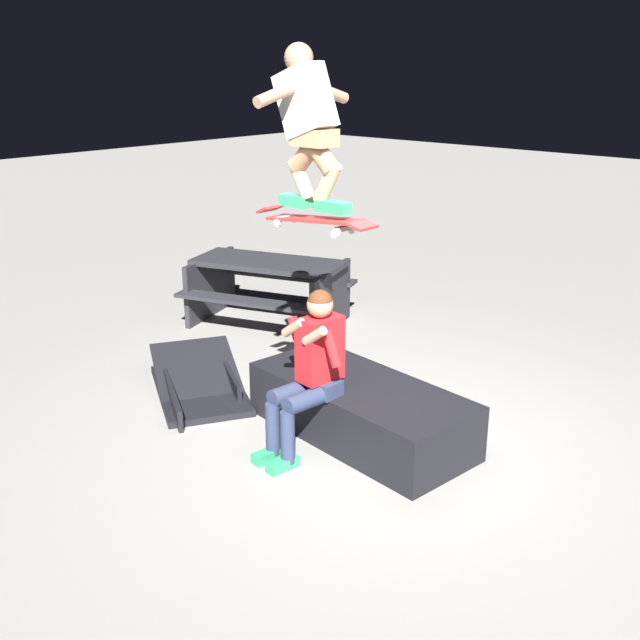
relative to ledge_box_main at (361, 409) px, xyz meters
The scene contains 7 objects.
ground_plane 0.31m from the ledge_box_main, behind, with size 40.00×40.00×0.00m, color gray.
ledge_box_main is the anchor object (origin of this frame).
person_sitting_on_ledge 0.68m from the ledge_box_main, 73.34° to the left, with size 0.60×0.77×1.29m.
skateboard 1.65m from the ledge_box_main, 69.78° to the left, with size 1.02×0.22×0.13m.
skater_airborne 2.32m from the ledge_box_main, 62.81° to the left, with size 0.62×0.89×1.12m.
kicker_ramp 1.65m from the ledge_box_main, 12.44° to the left, with size 1.48×1.28×0.41m.
picnic_table_back 2.94m from the ledge_box_main, 29.68° to the right, with size 2.05×1.84×0.75m.
Camera 1 is at (-3.20, 4.27, 2.89)m, focal length 41.94 mm.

